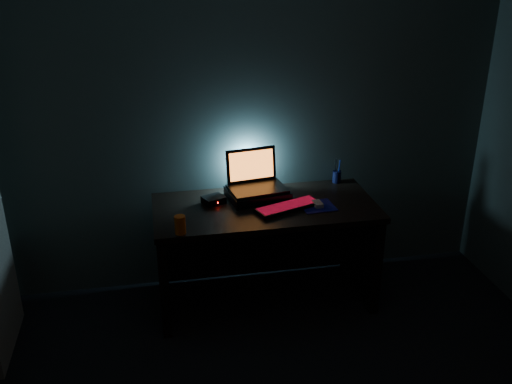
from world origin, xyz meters
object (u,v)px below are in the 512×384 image
(laptop, at_px, (255,179))
(keyboard, at_px, (288,207))
(mouse, at_px, (318,204))
(router, at_px, (214,200))
(pen_cup, at_px, (337,177))
(juice_glass, at_px, (180,225))

(laptop, relative_size, keyboard, 0.88)
(keyboard, height_order, mouse, mouse)
(keyboard, xyz_separation_m, router, (-0.47, 0.18, 0.01))
(keyboard, distance_m, mouse, 0.20)
(router, bearing_deg, laptop, -7.75)
(mouse, height_order, router, router)
(mouse, bearing_deg, router, 160.57)
(pen_cup, xyz_separation_m, juice_glass, (-1.19, -0.60, 0.01))
(pen_cup, relative_size, juice_glass, 0.76)
(juice_glass, relative_size, router, 0.67)
(laptop, height_order, mouse, laptop)
(pen_cup, relative_size, router, 0.51)
(juice_glass, bearing_deg, pen_cup, 26.80)
(pen_cup, bearing_deg, laptop, -169.63)
(mouse, bearing_deg, laptop, 140.67)
(pen_cup, height_order, juice_glass, juice_glass)
(keyboard, distance_m, pen_cup, 0.60)
(pen_cup, xyz_separation_m, router, (-0.94, -0.20, -0.02))
(juice_glass, bearing_deg, router, 58.06)
(keyboard, bearing_deg, router, 138.73)
(juice_glass, bearing_deg, keyboard, 16.88)
(mouse, relative_size, pen_cup, 1.03)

